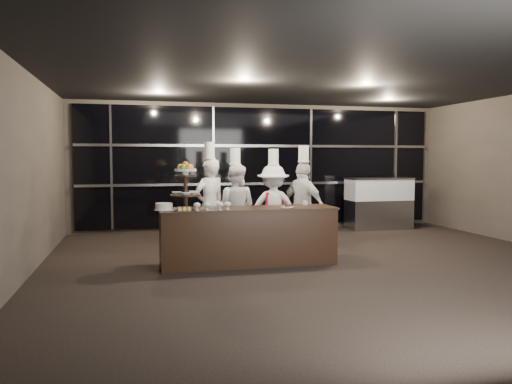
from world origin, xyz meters
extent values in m
plane|color=black|center=(0.00, 0.00, 0.00)|extent=(10.00, 10.00, 0.00)
plane|color=black|center=(0.00, 0.00, 3.00)|extent=(10.00, 10.00, 0.00)
plane|color=#473F38|center=(0.00, 5.00, 1.50)|extent=(9.00, 0.00, 9.00)
plane|color=#473F38|center=(-4.50, 0.00, 1.50)|extent=(0.00, 10.00, 10.00)
cube|color=black|center=(0.00, 4.94, 1.50)|extent=(8.60, 0.04, 2.80)
cube|color=#A5A5AA|center=(0.00, 4.89, 1.10)|extent=(8.60, 0.06, 0.06)
cube|color=#A5A5AA|center=(0.00, 4.89, 2.00)|extent=(8.60, 0.06, 0.06)
cube|color=#A5A5AA|center=(-3.50, 4.91, 1.50)|extent=(0.05, 0.05, 2.80)
cube|color=#A5A5AA|center=(-1.20, 4.91, 1.50)|extent=(0.05, 0.05, 2.80)
cube|color=#A5A5AA|center=(1.20, 4.91, 1.50)|extent=(0.05, 0.05, 2.80)
cube|color=#A5A5AA|center=(3.50, 4.91, 1.50)|extent=(0.05, 0.05, 2.80)
cube|color=black|center=(-1.22, 1.12, 0.45)|extent=(2.80, 0.70, 0.90)
cube|color=black|center=(-1.22, 1.12, 0.91)|extent=(2.84, 0.74, 0.03)
cylinder|color=black|center=(-2.22, 1.12, 0.94)|extent=(0.24, 0.24, 0.03)
cylinder|color=black|center=(-2.22, 1.12, 1.27)|extent=(0.06, 0.06, 0.70)
cylinder|color=black|center=(-2.22, 1.12, 1.14)|extent=(0.48, 0.48, 0.02)
cylinder|color=black|center=(-2.22, 1.12, 1.44)|extent=(0.34, 0.34, 0.02)
cylinder|color=white|center=(-2.22, 1.12, 1.48)|extent=(0.10, 0.10, 0.06)
cylinder|color=white|center=(-2.22, 1.12, 1.53)|extent=(0.34, 0.34, 0.04)
sphere|color=orange|center=(-2.14, 1.12, 1.58)|extent=(0.09, 0.09, 0.09)
sphere|color=#6EB42E|center=(-2.18, 1.18, 1.58)|extent=(0.09, 0.09, 0.09)
sphere|color=orange|center=(-2.26, 1.18, 1.58)|extent=(0.09, 0.09, 0.09)
sphere|color=yellow|center=(-2.30, 1.12, 1.58)|extent=(0.09, 0.09, 0.09)
sphere|color=#6BAC2C|center=(-2.26, 1.05, 1.58)|extent=(0.09, 0.09, 0.09)
sphere|color=orange|center=(-2.18, 1.05, 1.58)|extent=(0.09, 0.09, 0.09)
sphere|color=orange|center=(-2.22, 1.12, 1.62)|extent=(0.09, 0.09, 0.09)
imported|color=white|center=(-2.35, 1.18, 1.17)|extent=(0.16, 0.16, 0.04)
imported|color=white|center=(-2.09, 1.18, 1.18)|extent=(0.15, 0.15, 0.05)
imported|color=white|center=(-2.22, 1.00, 1.17)|extent=(0.16, 0.16, 0.04)
cylinder|color=silver|center=(-2.07, 0.90, 0.93)|extent=(0.07, 0.07, 0.01)
cylinder|color=silver|center=(-2.07, 0.90, 0.96)|extent=(0.02, 0.02, 0.05)
ellipsoid|color=silver|center=(-2.07, 0.90, 1.01)|extent=(0.11, 0.11, 0.08)
ellipsoid|color=green|center=(-2.07, 0.90, 1.01)|extent=(0.08, 0.08, 0.05)
cylinder|color=silver|center=(-1.92, 0.90, 0.93)|extent=(0.07, 0.07, 0.01)
cylinder|color=silver|center=(-1.92, 0.90, 0.96)|extent=(0.02, 0.02, 0.05)
ellipsoid|color=silver|center=(-1.92, 0.90, 1.01)|extent=(0.11, 0.11, 0.08)
ellipsoid|color=#B6071D|center=(-1.92, 0.90, 1.01)|extent=(0.08, 0.08, 0.05)
cylinder|color=silver|center=(-1.72, 0.90, 0.93)|extent=(0.07, 0.07, 0.01)
cylinder|color=silver|center=(-1.72, 0.90, 0.96)|extent=(0.02, 0.02, 0.05)
ellipsoid|color=silver|center=(-1.72, 0.90, 1.01)|extent=(0.11, 0.11, 0.08)
ellipsoid|color=beige|center=(-1.72, 0.90, 1.01)|extent=(0.08, 0.08, 0.05)
cylinder|color=silver|center=(-1.60, 0.90, 0.93)|extent=(0.07, 0.07, 0.01)
cylinder|color=silver|center=(-1.60, 0.90, 0.96)|extent=(0.02, 0.02, 0.05)
ellipsoid|color=silver|center=(-1.60, 0.90, 1.01)|extent=(0.11, 0.11, 0.08)
ellipsoid|color=#4C2A11|center=(-1.60, 0.90, 1.01)|extent=(0.08, 0.08, 0.05)
cylinder|color=white|center=(-2.56, 1.07, 0.93)|extent=(0.30, 0.30, 0.01)
cylinder|color=white|center=(-2.56, 1.07, 0.98)|extent=(0.26, 0.26, 0.10)
cube|color=#E9D872|center=(-2.33, 0.92, 0.95)|extent=(0.05, 0.05, 0.05)
cube|color=#E9D872|center=(-2.26, 0.92, 0.95)|extent=(0.05, 0.05, 0.05)
cube|color=#E9D872|center=(-2.19, 0.92, 0.95)|extent=(0.05, 0.05, 0.05)
cube|color=#E9D872|center=(-2.33, 0.99, 0.95)|extent=(0.05, 0.06, 0.05)
cube|color=#E9D872|center=(-2.26, 0.99, 0.95)|extent=(0.05, 0.06, 0.05)
cube|color=#E9D872|center=(-2.19, 0.99, 0.95)|extent=(0.05, 0.06, 0.05)
cylinder|color=white|center=(-0.60, 1.02, 0.93)|extent=(0.20, 0.20, 0.01)
cylinder|color=#4C2814|center=(-0.60, 1.02, 0.95)|extent=(0.08, 0.08, 0.04)
cylinder|color=white|center=(-0.17, 1.37, 0.96)|extent=(0.08, 0.08, 0.07)
cube|color=#A5A5AA|center=(2.73, 4.30, 0.35)|extent=(1.52, 0.65, 0.70)
cube|color=silver|center=(2.73, 4.30, 0.95)|extent=(1.52, 0.65, 0.50)
cube|color=#FFC67F|center=(2.73, 4.30, 0.95)|extent=(1.41, 0.54, 0.40)
cube|color=#A5A5AA|center=(2.73, 4.30, 1.22)|extent=(1.54, 0.67, 0.04)
imported|color=silver|center=(-1.67, 2.31, 0.85)|extent=(0.74, 0.65, 1.70)
cylinder|color=white|center=(-1.67, 2.31, 1.85)|extent=(0.19, 0.19, 0.30)
cylinder|color=white|center=(-1.67, 2.31, 1.71)|extent=(0.21, 0.21, 0.03)
imported|color=white|center=(-1.20, 2.29, 0.80)|extent=(0.96, 0.88, 1.60)
cylinder|color=white|center=(-1.20, 2.29, 1.75)|extent=(0.19, 0.19, 0.30)
cylinder|color=white|center=(-1.20, 2.29, 1.61)|extent=(0.21, 0.21, 0.03)
imported|color=white|center=(-0.49, 2.23, 0.79)|extent=(1.13, 0.80, 1.58)
cylinder|color=white|center=(-0.49, 2.23, 1.73)|extent=(0.19, 0.19, 0.30)
cylinder|color=white|center=(-0.49, 2.23, 1.59)|extent=(0.21, 0.21, 0.03)
cube|color=#AD0D1C|center=(-0.49, 2.11, 0.79)|extent=(0.34, 0.03, 0.59)
imported|color=white|center=(0.04, 2.08, 0.82)|extent=(0.83, 1.04, 1.65)
cylinder|color=white|center=(0.04, 2.08, 1.80)|extent=(0.19, 0.19, 0.30)
cylinder|color=white|center=(0.04, 2.08, 1.65)|extent=(0.21, 0.21, 0.03)
camera|label=1|loc=(-2.97, -6.66, 1.73)|focal=35.00mm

